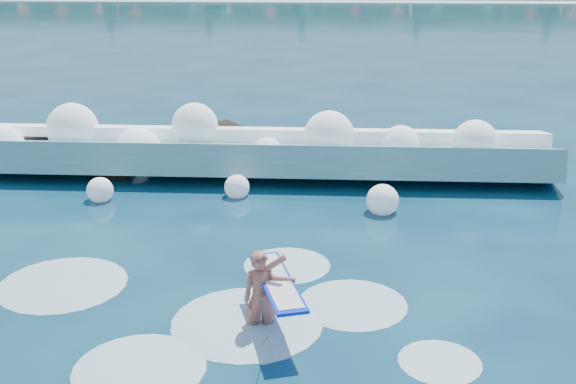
% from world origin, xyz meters
% --- Properties ---
extents(ground, '(200.00, 200.00, 0.00)m').
position_xyz_m(ground, '(0.00, 0.00, 0.00)').
color(ground, '#07283F').
rests_on(ground, ground).
extents(wet_band, '(140.00, 5.00, 0.08)m').
position_xyz_m(wet_band, '(0.00, 67.00, 0.04)').
color(wet_band, silver).
rests_on(wet_band, ground).
extents(breaking_wave, '(18.06, 2.81, 1.56)m').
position_xyz_m(breaking_wave, '(-0.31, 7.08, 0.54)').
color(breaking_wave, teal).
rests_on(breaking_wave, ground).
extents(rock_cluster, '(8.02, 3.14, 1.24)m').
position_xyz_m(rock_cluster, '(-4.21, 7.69, 0.39)').
color(rock_cluster, black).
rests_on(rock_cluster, ground).
extents(surfer_with_board, '(1.23, 2.91, 1.73)m').
position_xyz_m(surfer_with_board, '(1.30, -1.77, 0.64)').
color(surfer_with_board, '#A0594A').
rests_on(surfer_with_board, ground).
extents(wave_spray, '(14.71, 4.49, 2.09)m').
position_xyz_m(wave_spray, '(-0.73, 6.87, 0.96)').
color(wave_spray, white).
rests_on(wave_spray, ground).
extents(surf_foam, '(9.07, 6.00, 0.14)m').
position_xyz_m(surf_foam, '(0.19, -1.27, 0.00)').
color(surf_foam, silver).
rests_on(surf_foam, ground).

